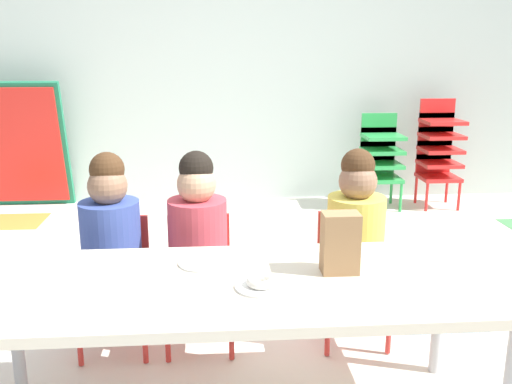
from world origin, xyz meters
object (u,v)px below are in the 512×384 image
Objects in this scene: paper_bag_brown at (340,243)px; folded_activity_table at (12,146)px; seated_child_near_camera at (111,235)px; donut_powdered_on_plate at (262,281)px; seated_child_far_right at (355,229)px; paper_plate_near_edge at (262,286)px; paper_plate_center_table at (203,263)px; seated_child_middle_seat at (198,233)px; craft_table at (235,293)px; kid_chair_red_stack at (439,147)px; kid_chair_green_stack at (381,155)px.

folded_activity_table is at bearing 125.60° from paper_bag_brown.
donut_powdered_on_plate is (0.61, -0.64, 0.04)m from seated_child_near_camera.
paper_bag_brown is (-0.19, -0.53, 0.13)m from seated_child_far_right.
paper_plate_near_edge is 1.00× the size of paper_plate_center_table.
seated_child_far_right is at bearing 53.22° from paper_plate_near_edge.
seated_child_near_camera is at bearing -180.00° from seated_child_middle_seat.
donut_powdered_on_plate is (0.23, -0.64, 0.04)m from seated_child_middle_seat.
kid_chair_red_stack is at bearing 56.67° from craft_table.
paper_plate_near_edge is (-0.29, -0.11, -0.11)m from paper_bag_brown.
seated_child_near_camera is at bearing 133.33° from paper_plate_near_edge.
seated_child_middle_seat is at bearing 134.32° from paper_bag_brown.
craft_table is 2.06× the size of seated_child_near_camera.
kid_chair_green_stack is 3.04m from paper_plate_center_table.
folded_activity_table is 4.94× the size of paper_bag_brown.
paper_bag_brown is at bearing 21.46° from donut_powdered_on_plate.
folded_activity_table is at bearing 119.84° from paper_plate_center_table.
kid_chair_red_stack is 3.39m from paper_plate_near_edge.
seated_child_near_camera is 1.00× the size of seated_child_far_right.
paper_plate_near_edge is 0.30m from paper_plate_center_table.
paper_bag_brown is at bearing -13.06° from paper_plate_center_table.
craft_table is at bearing -59.89° from folded_activity_table.
kid_chair_red_stack is at bearing 58.49° from donut_powdered_on_plate.
craft_table is at bearing 143.72° from paper_plate_near_edge.
kid_chair_green_stack is at bearing 70.59° from paper_bag_brown.
kid_chair_green_stack is 0.51m from kid_chair_red_stack.
paper_bag_brown is (0.38, 0.05, 0.16)m from craft_table.
kid_chair_red_stack is (1.86, 2.82, -0.01)m from craft_table.
kid_chair_green_stack is at bearing 66.32° from paper_plate_near_edge.
craft_table is 0.41m from paper_bag_brown.
craft_table is at bearing -115.60° from kid_chair_green_stack.
paper_plate_near_edge is at bearing -36.28° from craft_table.
seated_child_near_camera is at bearing -129.86° from kid_chair_green_stack.
kid_chair_green_stack is (1.87, 2.24, -0.10)m from seated_child_near_camera.
kid_chair_red_stack is 0.85× the size of folded_activity_table.
folded_activity_table is 6.04× the size of paper_plate_center_table.
seated_child_far_right is 2.59m from kid_chair_red_stack.
kid_chair_red_stack is 5.11× the size of paper_plate_center_table.
kid_chair_red_stack is at bearing 61.90° from paper_bag_brown.
seated_child_far_right is at bearing 45.61° from craft_table.
donut_powdered_on_plate is (-1.27, -2.89, 0.14)m from kid_chair_green_stack.
seated_child_near_camera reaches higher than kid_chair_red_stack.
seated_child_middle_seat is at bearing -131.69° from kid_chair_red_stack.
donut_powdered_on_plate is at bearing -126.78° from seated_child_far_right.
folded_activity_table reaches higher than donut_powdered_on_plate.
seated_child_near_camera is 3.27m from kid_chair_red_stack.
seated_child_middle_seat reaches higher than paper_bag_brown.
donut_powdered_on_plate is at bearing -70.44° from seated_child_middle_seat.
donut_powdered_on_plate is at bearing -113.68° from kid_chair_green_stack.
craft_table is at bearing -134.39° from seated_child_far_right.
seated_child_near_camera is 0.89m from donut_powdered_on_plate.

